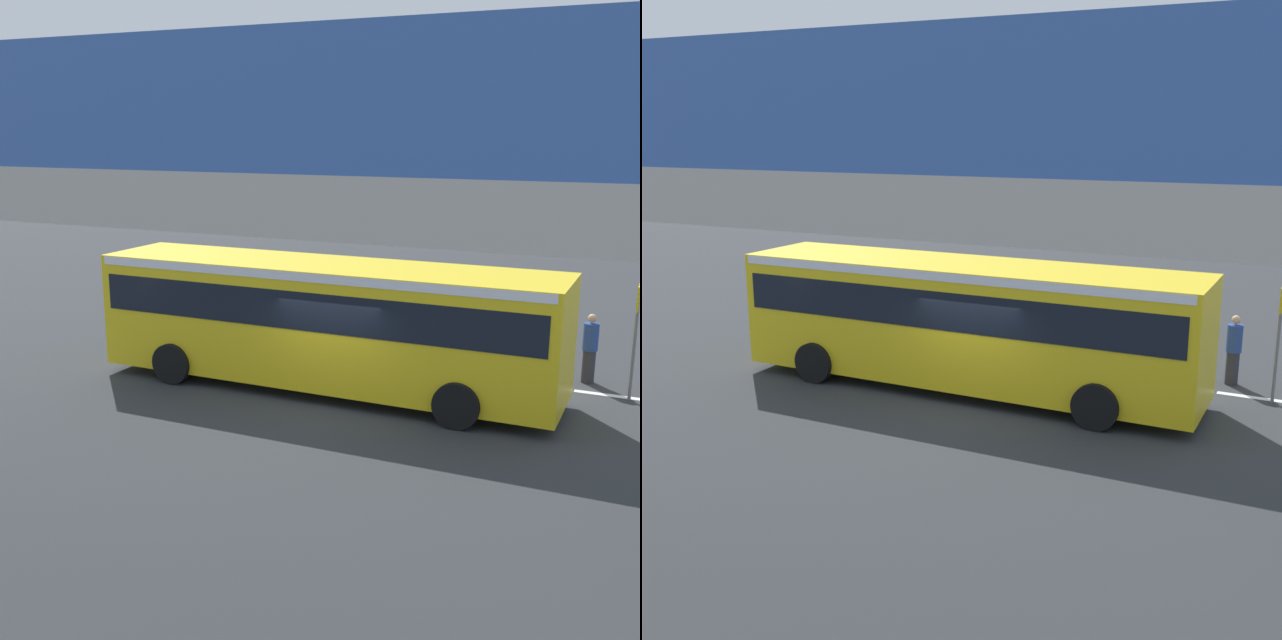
% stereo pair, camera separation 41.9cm
% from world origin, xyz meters
% --- Properties ---
extents(ground, '(80.00, 80.00, 0.00)m').
position_xyz_m(ground, '(0.00, 0.00, 0.00)').
color(ground, '#2D3033').
extents(city_bus, '(11.54, 2.85, 3.15)m').
position_xyz_m(city_bus, '(0.66, -0.97, 1.88)').
color(city_bus, yellow).
rests_on(city_bus, ground).
extents(pedestrian, '(0.38, 0.38, 1.79)m').
position_xyz_m(pedestrian, '(-5.21, -4.21, 0.89)').
color(pedestrian, '#2D2D38').
rests_on(pedestrian, ground).
extents(traffic_sign, '(0.08, 0.60, 2.80)m').
position_xyz_m(traffic_sign, '(-6.28, -3.20, 1.89)').
color(traffic_sign, slate).
rests_on(traffic_sign, ground).
extents(lane_dash_leftmost, '(2.00, 0.20, 0.01)m').
position_xyz_m(lane_dash_leftmost, '(-6.00, -3.38, 0.00)').
color(lane_dash_leftmost, silver).
rests_on(lane_dash_leftmost, ground).
extents(lane_dash_left, '(2.00, 0.20, 0.01)m').
position_xyz_m(lane_dash_left, '(-2.00, -3.38, 0.00)').
color(lane_dash_left, silver).
rests_on(lane_dash_left, ground).
extents(lane_dash_centre, '(2.00, 0.20, 0.01)m').
position_xyz_m(lane_dash_centre, '(2.00, -3.38, 0.00)').
color(lane_dash_centre, silver).
rests_on(lane_dash_centre, ground).
extents(lane_dash_right, '(2.00, 0.20, 0.01)m').
position_xyz_m(lane_dash_right, '(6.00, -3.38, 0.00)').
color(lane_dash_right, silver).
rests_on(lane_dash_right, ground).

